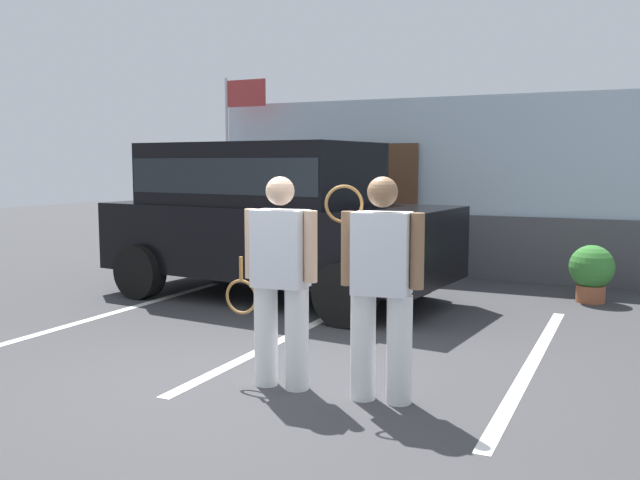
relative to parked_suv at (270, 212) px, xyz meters
name	(u,v)px	position (x,y,z in m)	size (l,w,h in m)	color
ground_plane	(270,382)	(1.75, -3.16, -1.15)	(40.00, 40.00, 0.00)	#38383A
parking_stripe_0	(113,313)	(-1.23, -1.66, -1.14)	(0.12, 4.40, 0.01)	silver
parking_stripe_1	(294,334)	(1.20, -1.66, -1.14)	(0.12, 4.40, 0.01)	silver
parking_stripe_2	(533,362)	(3.63, -1.66, -1.14)	(0.12, 4.40, 0.01)	silver
house_frontage	(453,193)	(1.74, 2.82, 0.18)	(8.15, 0.40, 2.81)	silver
parked_suv	(270,212)	(0.00, 0.00, 0.00)	(4.77, 2.53, 2.05)	black
tennis_player_man	(280,280)	(1.88, -3.22, -0.27)	(0.89, 0.27, 1.69)	white
tennis_player_woman	(381,285)	(2.72, -3.19, -0.26)	(0.77, 0.31, 1.70)	white
potted_plant_by_porch	(592,271)	(3.91, 1.45, -0.73)	(0.56, 0.56, 0.74)	#9E5638
flag_pole	(236,137)	(-1.93, 2.28, 1.09)	(0.80, 0.05, 3.24)	silver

